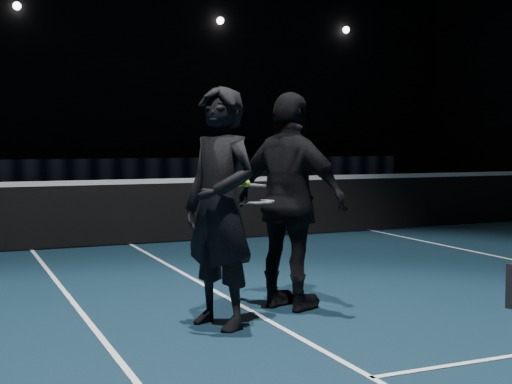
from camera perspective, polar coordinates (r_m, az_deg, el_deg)
floor at (r=12.15m, az=9.23°, el=-3.07°), size 36.00×36.00×0.00m
wall_back at (r=29.10m, az=-10.53°, el=10.87°), size 30.00×0.00×30.00m
court_lines at (r=12.15m, az=9.23°, el=-3.05°), size 10.98×23.78×0.01m
net_mesh at (r=12.10m, az=9.26°, el=-0.96°), size 12.80×0.02×0.86m
net_tape at (r=12.07m, az=9.28°, el=1.24°), size 12.80×0.03×0.07m
sponsor_backdrop at (r=26.48m, az=-9.19°, el=1.71°), size 22.00×0.15×0.90m
fixtures_far at (r=29.13m, az=-10.48°, el=13.85°), size 20.00×0.30×0.30m
player_a at (r=5.70m, az=-2.90°, el=-1.26°), size 0.71×0.83×1.93m
player_b at (r=6.30m, az=2.78°, el=-0.75°), size 0.96×1.21×1.93m
racket_lower at (r=6.01m, az=0.25°, el=-0.80°), size 0.71×0.46×0.03m
racket_upper at (r=5.99m, az=-0.36°, el=0.55°), size 0.71×0.50×0.10m
tennis_balls at (r=5.86m, az=-1.11°, el=0.87°), size 0.12×0.10×0.12m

